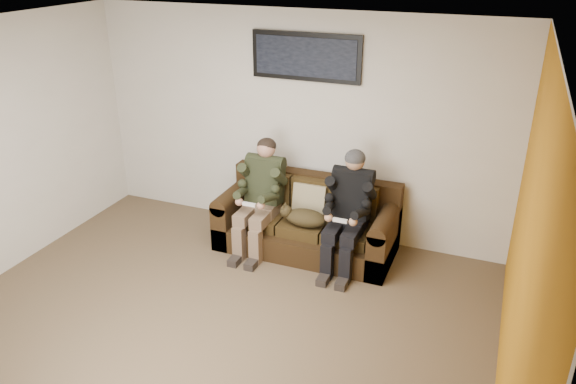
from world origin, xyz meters
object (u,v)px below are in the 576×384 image
at_px(person_right, 349,205).
at_px(framed_poster, 306,57).
at_px(cat, 304,217).
at_px(sofa, 308,223).
at_px(person_left, 261,190).

height_order(person_right, framed_poster, framed_poster).
bearing_deg(framed_poster, cat, -69.66).
height_order(person_right, cat, person_right).
xyz_separation_m(sofa, person_left, (-0.51, -0.17, 0.39)).
bearing_deg(sofa, cat, -81.38).
xyz_separation_m(sofa, person_right, (0.51, -0.17, 0.39)).
xyz_separation_m(person_left, person_right, (1.02, 0.00, 0.00)).
bearing_deg(framed_poster, person_right, -38.25).
bearing_deg(person_right, framed_poster, 141.75).
bearing_deg(cat, sofa, 98.62).
distance_m(person_left, person_right, 1.02).
height_order(cat, framed_poster, framed_poster).
height_order(sofa, framed_poster, framed_poster).
bearing_deg(person_left, cat, -8.21).
bearing_deg(person_right, person_left, -179.98).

